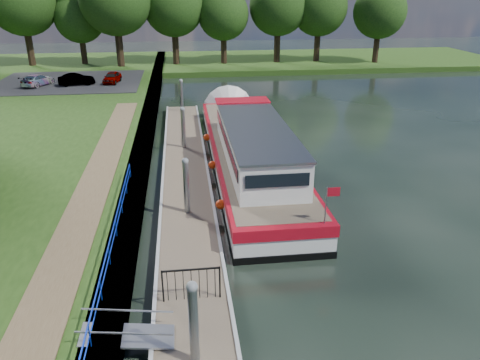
{
  "coord_description": "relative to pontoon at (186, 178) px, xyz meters",
  "views": [
    {
      "loc": [
        -0.03,
        -10.25,
        9.74
      ],
      "look_at": [
        2.47,
        9.47,
        1.4
      ],
      "focal_mm": 35.0,
      "sensor_mm": 36.0,
      "label": 1
    }
  ],
  "objects": [
    {
      "name": "blue_fence",
      "position": [
        -2.75,
        -10.0,
        1.13
      ],
      "size": [
        0.04,
        18.04,
        0.72
      ],
      "color": "#0C2DBF",
      "rests_on": "riverbank"
    },
    {
      "name": "bank_edge",
      "position": [
        -2.55,
        2.0,
        0.2
      ],
      "size": [
        1.1,
        90.0,
        0.78
      ],
      "primitive_type": "cube",
      "color": "#473D2D",
      "rests_on": "ground"
    },
    {
      "name": "car_c",
      "position": [
        -13.44,
        23.27,
        1.19
      ],
      "size": [
        2.81,
        4.02,
        1.08
      ],
      "primitive_type": "imported",
      "rotation": [
        0.0,
        0.0,
        2.75
      ],
      "color": "#999999",
      "rests_on": "carpark"
    },
    {
      "name": "gate_panel",
      "position": [
        -0.0,
        -10.8,
        0.97
      ],
      "size": [
        1.85,
        0.05,
        1.15
      ],
      "color": "black",
      "rests_on": "ground"
    },
    {
      "name": "ground",
      "position": [
        0.0,
        -13.0,
        -0.18
      ],
      "size": [
        160.0,
        160.0,
        0.0
      ],
      "primitive_type": "plane",
      "color": "black",
      "rests_on": "ground"
    },
    {
      "name": "car_b",
      "position": [
        -9.85,
        23.05,
        1.2
      ],
      "size": [
        3.52,
        1.93,
        1.1
      ],
      "primitive_type": "imported",
      "rotation": [
        0.0,
        0.0,
        1.81
      ],
      "color": "#999999",
      "rests_on": "carpark"
    },
    {
      "name": "mooring_piles",
      "position": [
        0.0,
        0.0,
        1.1
      ],
      "size": [
        0.3,
        27.3,
        3.55
      ],
      "color": "gray",
      "rests_on": "ground"
    },
    {
      "name": "far_bank",
      "position": [
        12.0,
        39.0,
        0.12
      ],
      "size": [
        60.0,
        18.0,
        0.6
      ],
      "primitive_type": "cube",
      "color": "#213F12",
      "rests_on": "ground"
    },
    {
      "name": "horizon_trees",
      "position": [
        -1.61,
        35.68,
        7.76
      ],
      "size": [
        54.38,
        10.03,
        12.87
      ],
      "color": "#332316",
      "rests_on": "ground"
    },
    {
      "name": "footpath",
      "position": [
        -4.4,
        -5.0,
        0.62
      ],
      "size": [
        1.6,
        40.0,
        0.05
      ],
      "primitive_type": "cube",
      "color": "brown",
      "rests_on": "riverbank"
    },
    {
      "name": "pontoon",
      "position": [
        0.0,
        0.0,
        0.0
      ],
      "size": [
        2.5,
        30.0,
        0.56
      ],
      "color": "brown",
      "rests_on": "ground"
    },
    {
      "name": "barge",
      "position": [
        3.6,
        1.96,
        0.9
      ],
      "size": [
        4.36,
        21.15,
        4.78
      ],
      "color": "black",
      "rests_on": "ground"
    },
    {
      "name": "carpark",
      "position": [
        -11.0,
        25.0,
        0.62
      ],
      "size": [
        14.0,
        12.0,
        0.06
      ],
      "primitive_type": "cube",
      "color": "black",
      "rests_on": "riverbank"
    },
    {
      "name": "car_a",
      "position": [
        -6.62,
        23.78,
        1.18
      ],
      "size": [
        1.73,
        3.28,
        1.06
      ],
      "primitive_type": "imported",
      "rotation": [
        0.0,
        0.0,
        -0.16
      ],
      "color": "#999999",
      "rests_on": "carpark"
    },
    {
      "name": "gangway",
      "position": [
        -1.85,
        -12.5,
        0.44
      ],
      "size": [
        2.58,
        1.0,
        0.92
      ],
      "color": "#A5A8AD",
      "rests_on": "ground"
    }
  ]
}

